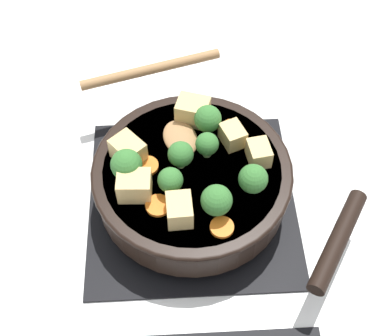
% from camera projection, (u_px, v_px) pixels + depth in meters
% --- Properties ---
extents(ground_plane, '(2.40, 2.40, 0.00)m').
position_uv_depth(ground_plane, '(192.00, 201.00, 0.81)').
color(ground_plane, white).
extents(front_burner_grate, '(0.31, 0.31, 0.03)m').
position_uv_depth(front_burner_grate, '(192.00, 197.00, 0.80)').
color(front_burner_grate, black).
rests_on(front_burner_grate, ground_plane).
extents(skillet_pan, '(0.38, 0.33, 0.06)m').
position_uv_depth(skillet_pan, '(193.00, 179.00, 0.77)').
color(skillet_pan, black).
rests_on(skillet_pan, front_burner_grate).
extents(wooden_spoon, '(0.22, 0.22, 0.02)m').
position_uv_depth(wooden_spoon, '(163.00, 98.00, 0.81)').
color(wooden_spoon, '#A87A4C').
rests_on(wooden_spoon, skillet_pan).
extents(tofu_cube_center_large, '(0.06, 0.06, 0.04)m').
position_uv_depth(tofu_cube_center_large, '(128.00, 151.00, 0.74)').
color(tofu_cube_center_large, '#DBB770').
rests_on(tofu_cube_center_large, skillet_pan).
extents(tofu_cube_near_handle, '(0.05, 0.04, 0.04)m').
position_uv_depth(tofu_cube_near_handle, '(134.00, 186.00, 0.71)').
color(tofu_cube_near_handle, '#DBB770').
rests_on(tofu_cube_near_handle, skillet_pan).
extents(tofu_cube_east_chunk, '(0.06, 0.05, 0.04)m').
position_uv_depth(tofu_cube_east_chunk, '(193.00, 111.00, 0.78)').
color(tofu_cube_east_chunk, '#DBB770').
rests_on(tofu_cube_east_chunk, skillet_pan).
extents(tofu_cube_west_chunk, '(0.04, 0.04, 0.03)m').
position_uv_depth(tofu_cube_west_chunk, '(233.00, 135.00, 0.76)').
color(tofu_cube_west_chunk, '#DBB770').
rests_on(tofu_cube_west_chunk, skillet_pan).
extents(tofu_cube_back_piece, '(0.03, 0.04, 0.03)m').
position_uv_depth(tofu_cube_back_piece, '(179.00, 210.00, 0.69)').
color(tofu_cube_back_piece, '#DBB770').
rests_on(tofu_cube_back_piece, skillet_pan).
extents(tofu_cube_front_piece, '(0.03, 0.04, 0.03)m').
position_uv_depth(tofu_cube_front_piece, '(259.00, 153.00, 0.74)').
color(tofu_cube_front_piece, '#DBB770').
rests_on(tofu_cube_front_piece, skillet_pan).
extents(broccoli_floret_near_spoon, '(0.04, 0.04, 0.05)m').
position_uv_depth(broccoli_floret_near_spoon, '(253.00, 179.00, 0.70)').
color(broccoli_floret_near_spoon, '#709956').
rests_on(broccoli_floret_near_spoon, skillet_pan).
extents(broccoli_floret_center_top, '(0.04, 0.04, 0.04)m').
position_uv_depth(broccoli_floret_center_top, '(181.00, 154.00, 0.73)').
color(broccoli_floret_center_top, '#709956').
rests_on(broccoli_floret_center_top, skillet_pan).
extents(broccoli_floret_east_rim, '(0.04, 0.04, 0.05)m').
position_uv_depth(broccoli_floret_east_rim, '(217.00, 200.00, 0.68)').
color(broccoli_floret_east_rim, '#709956').
rests_on(broccoli_floret_east_rim, skillet_pan).
extents(broccoli_floret_west_rim, '(0.04, 0.04, 0.05)m').
position_uv_depth(broccoli_floret_west_rim, '(208.00, 119.00, 0.76)').
color(broccoli_floret_west_rim, '#709956').
rests_on(broccoli_floret_west_rim, skillet_pan).
extents(broccoli_floret_north_edge, '(0.03, 0.03, 0.04)m').
position_uv_depth(broccoli_floret_north_edge, '(207.00, 144.00, 0.74)').
color(broccoli_floret_north_edge, '#709956').
rests_on(broccoli_floret_north_edge, skillet_pan).
extents(broccoli_floret_south_cluster, '(0.03, 0.03, 0.04)m').
position_uv_depth(broccoli_floret_south_cluster, '(170.00, 180.00, 0.70)').
color(broccoli_floret_south_cluster, '#709956').
rests_on(broccoli_floret_south_cluster, skillet_pan).
extents(broccoli_floret_mid_floret, '(0.04, 0.04, 0.05)m').
position_uv_depth(broccoli_floret_mid_floret, '(126.00, 165.00, 0.71)').
color(broccoli_floret_mid_floret, '#709956').
rests_on(broccoli_floret_mid_floret, skillet_pan).
extents(carrot_slice_orange_thin, '(0.03, 0.03, 0.01)m').
position_uv_depth(carrot_slice_orange_thin, '(147.00, 166.00, 0.74)').
color(carrot_slice_orange_thin, orange).
rests_on(carrot_slice_orange_thin, skillet_pan).
extents(carrot_slice_near_center, '(0.03, 0.03, 0.01)m').
position_uv_depth(carrot_slice_near_center, '(158.00, 206.00, 0.71)').
color(carrot_slice_near_center, orange).
rests_on(carrot_slice_near_center, skillet_pan).
extents(carrot_slice_edge_slice, '(0.03, 0.03, 0.01)m').
position_uv_depth(carrot_slice_edge_slice, '(222.00, 227.00, 0.69)').
color(carrot_slice_edge_slice, orange).
rests_on(carrot_slice_edge_slice, skillet_pan).
extents(carrot_slice_under_broccoli, '(0.02, 0.02, 0.01)m').
position_uv_depth(carrot_slice_under_broccoli, '(231.00, 126.00, 0.79)').
color(carrot_slice_under_broccoli, orange).
rests_on(carrot_slice_under_broccoli, skillet_pan).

